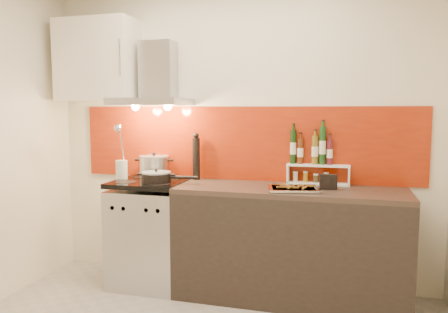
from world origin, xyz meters
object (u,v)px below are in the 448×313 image
(counter, at_px, (289,244))
(baking_tray, at_px, (293,188))
(range_stove, at_px, (151,234))
(pepper_mill, at_px, (196,157))
(saute_pan, at_px, (157,177))
(stock_pot, at_px, (154,166))

(counter, xyz_separation_m, baking_tray, (0.03, -0.10, 0.47))
(range_stove, bearing_deg, counter, 0.23)
(range_stove, distance_m, pepper_mill, 0.77)
(saute_pan, bearing_deg, range_stove, 142.08)
(saute_pan, bearing_deg, pepper_mill, 49.23)
(stock_pot, relative_size, saute_pan, 0.56)
(pepper_mill, xyz_separation_m, baking_tray, (0.88, -0.30, -0.18))
(stock_pot, bearing_deg, baking_tray, -12.31)
(counter, relative_size, stock_pot, 6.79)
(stock_pot, bearing_deg, saute_pan, -60.73)
(counter, height_order, pepper_mill, pepper_mill)
(range_stove, height_order, pepper_mill, pepper_mill)
(baking_tray, bearing_deg, saute_pan, 179.16)
(stock_pot, height_order, baking_tray, stock_pot)
(counter, bearing_deg, range_stove, -179.77)
(counter, xyz_separation_m, pepper_mill, (-0.85, 0.20, 0.65))
(counter, xyz_separation_m, saute_pan, (-1.10, -0.09, 0.50))
(stock_pot, xyz_separation_m, pepper_mill, (0.39, 0.02, 0.09))
(pepper_mill, bearing_deg, saute_pan, -130.77)
(range_stove, height_order, saute_pan, saute_pan)
(counter, height_order, stock_pot, stock_pot)
(range_stove, distance_m, stock_pot, 0.60)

